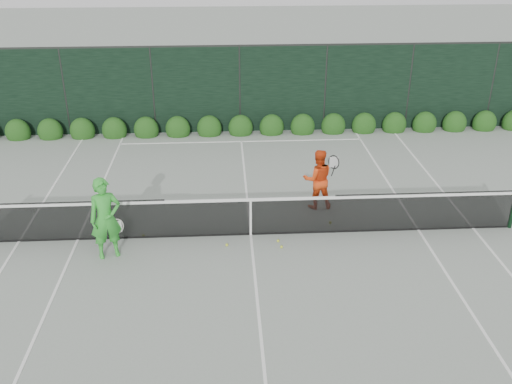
{
  "coord_description": "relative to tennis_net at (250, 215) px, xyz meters",
  "views": [
    {
      "loc": [
        -0.57,
        -11.93,
        6.88
      ],
      "look_at": [
        0.14,
        0.3,
        1.0
      ],
      "focal_mm": 40.0,
      "sensor_mm": 36.0,
      "label": 1
    }
  ],
  "objects": [
    {
      "name": "tennis_balls",
      "position": [
        0.06,
        -0.2,
        -0.5
      ],
      "size": [
        4.66,
        1.16,
        0.07
      ],
      "color": "#CAD52F",
      "rests_on": "ground"
    },
    {
      "name": "hedge_row",
      "position": [
        0.02,
        7.15,
        -0.3
      ],
      "size": [
        31.66,
        0.65,
        0.94
      ],
      "color": "#16370F",
      "rests_on": "ground"
    },
    {
      "name": "tennis_net",
      "position": [
        0.0,
        0.0,
        0.0
      ],
      "size": [
        12.9,
        0.1,
        1.07
      ],
      "color": "black",
      "rests_on": "ground"
    },
    {
      "name": "windscreen_fence",
      "position": [
        0.02,
        -2.71,
        0.98
      ],
      "size": [
        32.0,
        21.07,
        3.06
      ],
      "color": "black",
      "rests_on": "ground"
    },
    {
      "name": "player_man",
      "position": [
        1.84,
        1.39,
        0.27
      ],
      "size": [
        0.88,
        0.64,
        1.61
      ],
      "rotation": [
        0.0,
        0.0,
        3.19
      ],
      "color": "#E34113",
      "rests_on": "ground"
    },
    {
      "name": "court_lines",
      "position": [
        0.02,
        0.0,
        -0.53
      ],
      "size": [
        11.03,
        23.83,
        0.01
      ],
      "color": "white",
      "rests_on": "ground"
    },
    {
      "name": "ground",
      "position": [
        0.02,
        0.0,
        -0.53
      ],
      "size": [
        80.0,
        80.0,
        0.0
      ],
      "primitive_type": "plane",
      "color": "gray",
      "rests_on": "ground"
    },
    {
      "name": "player_woman",
      "position": [
        -3.2,
        -0.74,
        0.41
      ],
      "size": [
        0.8,
        0.66,
        1.89
      ],
      "rotation": [
        0.0,
        0.0,
        0.35
      ],
      "color": "green",
      "rests_on": "ground"
    }
  ]
}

